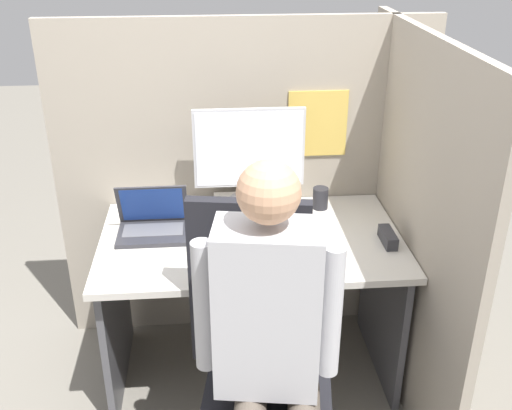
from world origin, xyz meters
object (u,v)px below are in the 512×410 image
laptop (153,224)px  carrot_toy (253,254)px  monitor (249,153)px  person (271,339)px  stapler (388,237)px  coffee_mug (320,198)px  paper_box (249,206)px  office_chair (258,361)px

laptop → carrot_toy: bearing=-31.3°
monitor → person: size_ratio=0.37×
stapler → coffee_mug: 0.42m
paper_box → coffee_mug: size_ratio=3.19×
person → paper_box: bearing=89.8°
paper_box → office_chair: (-0.03, -0.83, -0.21)m
stapler → office_chair: bearing=-140.8°
office_chair → coffee_mug: (0.37, 0.84, 0.24)m
paper_box → monitor: monitor is taller
stapler → office_chair: (-0.60, -0.49, -0.21)m
laptop → coffee_mug: (0.78, 0.19, 0.01)m
stapler → office_chair: 0.80m
office_chair → coffee_mug: size_ratio=10.89×
paper_box → carrot_toy: 0.43m
carrot_toy → stapler: bearing=8.4°
stapler → office_chair: office_chair is taller
office_chair → person: person is taller
paper_box → person: bearing=-90.2°
carrot_toy → office_chair: office_chair is taller
carrot_toy → office_chair: 0.45m
carrot_toy → coffee_mug: bearing=51.3°
monitor → stapler: monitor is taller
paper_box → person: size_ratio=0.24×
laptop → office_chair: bearing=-58.2°
monitor → carrot_toy: bearing=-92.3°
monitor → person: bearing=-90.2°
person → coffee_mug: 1.07m
laptop → coffee_mug: 0.80m
laptop → coffee_mug: laptop is taller
carrot_toy → person: person is taller
stapler → carrot_toy: (-0.58, -0.09, -0.00)m
stapler → carrot_toy: bearing=-171.6°
stapler → paper_box: bearing=148.4°
carrot_toy → person: size_ratio=0.11×
office_chair → coffee_mug: 0.95m
laptop → person: bearing=-62.3°
monitor → stapler: size_ratio=3.36×
paper_box → laptop: size_ratio=1.08×
paper_box → coffee_mug: 0.34m
stapler → laptop: bearing=170.4°
monitor → laptop: 0.53m
coffee_mug → carrot_toy: bearing=-128.7°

